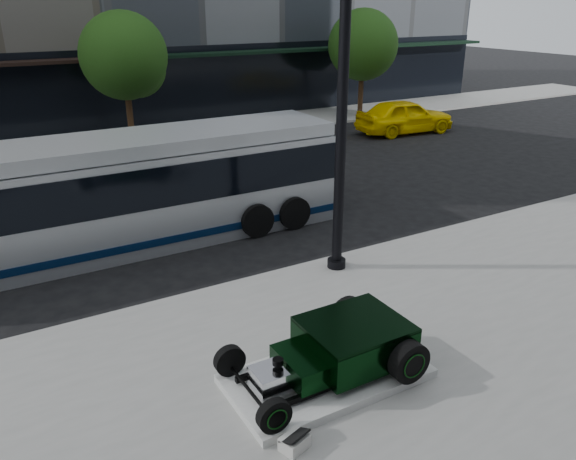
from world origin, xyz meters
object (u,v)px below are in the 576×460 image
transit_bus (119,192)px  yellow_taxi (405,116)px  hot_rod (344,345)px  lamppost (342,113)px  white_sedan (263,176)px

transit_bus → yellow_taxi: bearing=23.6°
yellow_taxi → hot_rod: bearing=141.8°
lamppost → transit_bus: size_ratio=0.67×
white_sedan → yellow_taxi: (10.69, 5.31, 0.10)m
transit_bus → yellow_taxi: (15.80, 6.89, -0.64)m
white_sedan → hot_rod: bearing=153.3°
transit_bus → white_sedan: (5.11, 1.59, -0.75)m
transit_bus → hot_rod: bearing=-77.4°
transit_bus → yellow_taxi: transit_bus is taller
hot_rod → transit_bus: 8.02m
transit_bus → white_sedan: transit_bus is taller
yellow_taxi → white_sedan: bearing=122.0°
lamppost → yellow_taxi: size_ratio=1.64×
hot_rod → white_sedan: white_sedan is taller
lamppost → yellow_taxi: 16.44m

